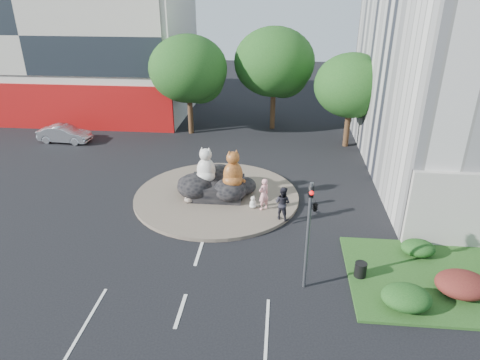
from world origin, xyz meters
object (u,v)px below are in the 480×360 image
object	(u,v)px
cat_white	(206,164)
kitten_white	(253,202)
litter_bin	(360,269)
pedestrian_pink	(264,194)
parked_car	(64,134)
pedestrian_dark	(283,203)
cat_tabby	(233,168)
kitten_calico	(189,194)

from	to	relation	value
cat_white	kitten_white	world-z (taller)	cat_white
cat_white	litter_bin	distance (m)	10.98
pedestrian_pink	litter_bin	bearing A→B (deg)	86.70
pedestrian_pink	litter_bin	xyz separation A→B (m)	(4.56, -5.62, -0.69)
parked_car	kitten_white	bearing A→B (deg)	-118.23
cat_white	parked_car	distance (m)	15.89
pedestrian_pink	pedestrian_dark	world-z (taller)	pedestrian_dark
parked_car	cat_tabby	bearing A→B (deg)	-117.65
kitten_white	litter_bin	xyz separation A→B (m)	(5.18, -5.71, -0.12)
kitten_calico	litter_bin	distance (m)	10.85
cat_white	kitten_calico	size ratio (longest dim) A/B	2.14
pedestrian_pink	parked_car	bearing A→B (deg)	-73.73
kitten_calico	parked_car	distance (m)	15.76
kitten_calico	pedestrian_dark	xyz separation A→B (m)	(5.48, -1.45, 0.45)
cat_tabby	kitten_calico	size ratio (longest dim) A/B	2.20
cat_tabby	kitten_white	distance (m)	2.28
pedestrian_dark	pedestrian_pink	bearing A→B (deg)	-13.81
cat_tabby	pedestrian_pink	xyz separation A→B (m)	(1.87, -1.09, -1.07)
pedestrian_pink	kitten_white	bearing A→B (deg)	-51.41
pedestrian_pink	pedestrian_dark	xyz separation A→B (m)	(1.06, -0.98, 0.01)
kitten_calico	litter_bin	world-z (taller)	kitten_calico
parked_car	litter_bin	xyz separation A→B (m)	(21.36, -15.84, -0.24)
litter_bin	kitten_white	bearing A→B (deg)	132.17
pedestrian_pink	cat_white	bearing A→B (deg)	-66.57
cat_white	cat_tabby	size ratio (longest dim) A/B	0.97
kitten_calico	kitten_white	size ratio (longest dim) A/B	1.33
cat_tabby	kitten_calico	distance (m)	3.03
pedestrian_pink	pedestrian_dark	bearing A→B (deg)	94.87
kitten_calico	kitten_white	bearing A→B (deg)	1.23
kitten_white	pedestrian_dark	bearing A→B (deg)	-78.94
cat_tabby	litter_bin	distance (m)	9.45
cat_white	pedestrian_dark	distance (m)	5.37
kitten_white	parked_car	xyz separation A→B (m)	(-16.18, 10.13, 0.12)
pedestrian_dark	cat_tabby	bearing A→B (deg)	-6.34
cat_white	parked_car	size ratio (longest dim) A/B	0.51
parked_car	cat_white	bearing A→B (deg)	-119.28
cat_white	cat_tabby	bearing A→B (deg)	-10.48
kitten_calico	cat_white	bearing A→B (deg)	58.87
kitten_white	pedestrian_dark	distance (m)	2.07
kitten_white	pedestrian_pink	size ratio (longest dim) A/B	0.40
pedestrian_dark	parked_car	size ratio (longest dim) A/B	0.45
cat_white	pedestrian_pink	bearing A→B (deg)	-18.04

